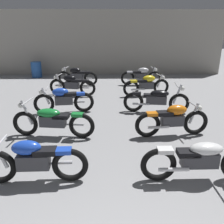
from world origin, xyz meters
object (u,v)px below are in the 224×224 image
motorcycle_left_row_1 (33,160)px  motorcycle_left_row_3 (64,99)px  motorcycle_left_row_4 (72,85)px  motorcycle_right_row_4 (147,85)px  motorcycle_left_row_2 (52,120)px  motorcycle_right_row_1 (200,159)px  motorcycle_right_row_2 (173,119)px  motorcycle_right_row_3 (157,99)px  motorcycle_left_row_5 (77,76)px  motorcycle_right_row_5 (141,76)px  oil_drum (36,70)px

motorcycle_left_row_1 → motorcycle_left_row_3: same height
motorcycle_left_row_4 → motorcycle_right_row_4: 3.08m
motorcycle_left_row_2 → motorcycle_right_row_4: 4.90m
motorcycle_right_row_1 → motorcycle_left_row_4: bearing=118.4°
motorcycle_right_row_2 → motorcycle_left_row_1: bearing=-147.4°
motorcycle_right_row_3 → motorcycle_left_row_5: bearing=128.0°
motorcycle_right_row_5 → oil_drum: 5.96m
motorcycle_left_row_4 → oil_drum: motorcycle_left_row_4 is taller
oil_drum → motorcycle_right_row_1: bearing=-59.5°
motorcycle_right_row_4 → motorcycle_left_row_4: bearing=178.3°
motorcycle_left_row_5 → motorcycle_right_row_2: same height
motorcycle_left_row_3 → motorcycle_right_row_2: bearing=-30.2°
motorcycle_left_row_2 → motorcycle_right_row_2: motorcycle_left_row_2 is taller
motorcycle_left_row_5 → motorcycle_right_row_5: 3.11m
motorcycle_left_row_3 → motorcycle_right_row_4: bearing=33.5°
motorcycle_left_row_1 → motorcycle_right_row_2: 3.60m
motorcycle_left_row_1 → motorcycle_right_row_2: (3.03, 1.94, 0.00)m
oil_drum → motorcycle_right_row_3: bearing=-46.5°
motorcycle_left_row_4 → motorcycle_right_row_1: size_ratio=0.90×
motorcycle_left_row_3 → motorcycle_left_row_4: same height
motorcycle_left_row_3 → motorcycle_right_row_4: same height
motorcycle_left_row_4 → motorcycle_right_row_4: bearing=-1.7°
motorcycle_left_row_3 → motorcycle_left_row_5: (-0.03, 3.94, 0.00)m
motorcycle_left_row_5 → oil_drum: (-2.52, 1.96, -0.03)m
oil_drum → motorcycle_left_row_1: bearing=-74.7°
motorcycle_left_row_1 → motorcycle_left_row_5: bearing=91.0°
motorcycle_right_row_3 → motorcycle_right_row_5: motorcycle_right_row_3 is taller
motorcycle_left_row_2 → motorcycle_left_row_3: size_ratio=1.10×
motorcycle_right_row_5 → motorcycle_left_row_5: bearing=179.9°
motorcycle_right_row_1 → oil_drum: bearing=120.5°
motorcycle_left_row_2 → motorcycle_left_row_4: (-0.06, 3.95, 0.01)m
motorcycle_right_row_4 → motorcycle_left_row_3: bearing=-146.5°
motorcycle_right_row_3 → motorcycle_left_row_2: bearing=-149.1°
motorcycle_left_row_4 → motorcycle_right_row_4: same height
motorcycle_left_row_5 → motorcycle_right_row_2: bearing=-61.3°
motorcycle_left_row_1 → motorcycle_right_row_2: size_ratio=1.00×
motorcycle_right_row_3 → motorcycle_right_row_2: bearing=-87.9°
motorcycle_left_row_2 → motorcycle_right_row_3: size_ratio=1.00×
motorcycle_left_row_2 → motorcycle_left_row_3: bearing=91.0°
motorcycle_left_row_5 → oil_drum: size_ratio=2.31×
motorcycle_left_row_4 → motorcycle_right_row_5: bearing=30.3°
motorcycle_left_row_3 → motorcycle_right_row_5: bearing=51.9°
motorcycle_left_row_1 → motorcycle_left_row_5: size_ratio=1.01×
motorcycle_left_row_1 → motorcycle_left_row_2: bearing=92.2°
motorcycle_left_row_5 → motorcycle_right_row_3: motorcycle_right_row_3 is taller
motorcycle_left_row_4 → motorcycle_right_row_2: size_ratio=0.99×
oil_drum → motorcycle_left_row_2: bearing=-71.6°
motorcycle_left_row_1 → motorcycle_left_row_4: same height
motorcycle_right_row_3 → motorcycle_right_row_5: 3.95m
motorcycle_right_row_1 → motorcycle_right_row_2: size_ratio=1.10×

